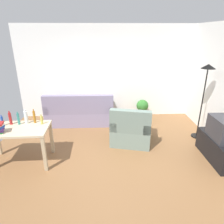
# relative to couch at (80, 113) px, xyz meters

# --- Properties ---
(ground_plane) EXTENTS (5.20, 4.40, 0.02)m
(ground_plane) POSITION_rel_couch_xyz_m (0.77, -1.59, -0.32)
(ground_plane) COLOR brown
(wall_rear) EXTENTS (5.20, 0.10, 2.70)m
(wall_rear) POSITION_rel_couch_xyz_m (0.77, 0.61, 1.04)
(wall_rear) COLOR white
(wall_rear) RESTS_ON ground_plane
(couch) EXTENTS (1.88, 0.84, 0.92)m
(couch) POSITION_rel_couch_xyz_m (0.00, 0.00, 0.00)
(couch) COLOR gray
(couch) RESTS_ON ground_plane
(tv_stand) EXTENTS (0.44, 1.10, 0.48)m
(tv_stand) POSITION_rel_couch_xyz_m (3.02, -1.95, -0.07)
(tv_stand) COLOR black
(tv_stand) RESTS_ON ground_plane
(tv) EXTENTS (0.41, 0.60, 0.44)m
(tv) POSITION_rel_couch_xyz_m (3.03, -1.95, 0.39)
(tv) COLOR #2D2D33
(tv) RESTS_ON tv_stand
(torchiere_lamp) EXTENTS (0.32, 0.32, 1.81)m
(torchiere_lamp) POSITION_rel_couch_xyz_m (3.02, -0.97, 1.11)
(torchiere_lamp) COLOR black
(torchiere_lamp) RESTS_ON ground_plane
(desk) EXTENTS (1.22, 0.73, 0.76)m
(desk) POSITION_rel_couch_xyz_m (-0.99, -1.87, 0.34)
(desk) COLOR #C6B28E
(desk) RESTS_ON ground_plane
(potted_plant) EXTENTS (0.36, 0.36, 0.57)m
(potted_plant) POSITION_rel_couch_xyz_m (1.86, 0.31, 0.02)
(potted_plant) COLOR brown
(potted_plant) RESTS_ON ground_plane
(armchair) EXTENTS (1.06, 1.02, 0.92)m
(armchair) POSITION_rel_couch_xyz_m (1.32, -1.17, 0.01)
(armchair) COLOR slate
(armchair) RESTS_ON ground_plane
(bottle_blue) EXTENTS (0.04, 0.04, 0.22)m
(bottle_blue) POSITION_rel_couch_xyz_m (-1.29, -1.75, 0.55)
(bottle_blue) COLOR #2347A3
(bottle_blue) RESTS_ON desk
(bottle_red) EXTENTS (0.05, 0.05, 0.28)m
(bottle_red) POSITION_rel_couch_xyz_m (-1.15, -1.69, 0.58)
(bottle_red) COLOR #AD2323
(bottle_red) RESTS_ON desk
(bottle_tall) EXTENTS (0.05, 0.05, 0.27)m
(bottle_tall) POSITION_rel_couch_xyz_m (-0.99, -1.70, 0.57)
(bottle_tall) COLOR teal
(bottle_tall) RESTS_ON desk
(bottle_clear) EXTENTS (0.07, 0.07, 0.29)m
(bottle_clear) POSITION_rel_couch_xyz_m (-0.86, -1.66, 0.58)
(bottle_clear) COLOR silver
(bottle_clear) RESTS_ON desk
(bottle_amber) EXTENTS (0.05, 0.05, 0.29)m
(bottle_amber) POSITION_rel_couch_xyz_m (-0.71, -1.63, 0.58)
(bottle_amber) COLOR #9E6019
(bottle_amber) RESTS_ON desk
(bottle_squat) EXTENTS (0.05, 0.05, 0.20)m
(bottle_squat) POSITION_rel_couch_xyz_m (-0.54, -1.70, 0.54)
(bottle_squat) COLOR #BCB24C
(bottle_squat) RESTS_ON desk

